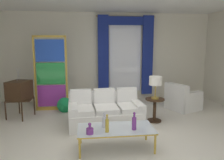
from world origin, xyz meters
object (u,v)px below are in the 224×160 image
object	(u,v)px
bottle_amber_squat	(104,121)
armchair_white	(182,100)
round_side_table	(155,108)
bottle_crystal_tall	(134,123)
table_lamp_brass	(156,82)
bottle_blue_decanter	(107,125)
coffee_table	(116,129)
vintage_tv	(19,91)
bottle_ruby_flask	(90,130)
couch_white_long	(105,112)
stained_glass_divider	(51,75)
peacock_figurine	(64,106)

from	to	relation	value
bottle_amber_squat	armchair_white	size ratio (longest dim) A/B	0.28
bottle_amber_squat	round_side_table	xyz separation A→B (m)	(1.39, 1.30, -0.17)
bottle_crystal_tall	table_lamp_brass	bearing A→B (deg)	59.70
armchair_white	bottle_blue_decanter	bearing A→B (deg)	-135.80
bottle_amber_squat	coffee_table	bearing A→B (deg)	-11.84
vintage_tv	bottle_crystal_tall	bearing A→B (deg)	-39.81
table_lamp_brass	bottle_crystal_tall	bearing A→B (deg)	-120.30
coffee_table	bottle_ruby_flask	size ratio (longest dim) A/B	6.96
bottle_blue_decanter	bottle_crystal_tall	size ratio (longest dim) A/B	0.99
couch_white_long	bottle_ruby_flask	xyz separation A→B (m)	(-0.40, -1.52, 0.17)
table_lamp_brass	stained_glass_divider	bearing A→B (deg)	154.47
bottle_amber_squat	armchair_white	world-z (taller)	armchair_white
coffee_table	table_lamp_brass	xyz separation A→B (m)	(1.18, 1.34, 0.65)
peacock_figurine	table_lamp_brass	xyz separation A→B (m)	(2.35, -0.95, 0.81)
peacock_figurine	bottle_ruby_flask	bearing A→B (deg)	-74.92
bottle_crystal_tall	couch_white_long	bearing A→B (deg)	106.04
bottle_amber_squat	table_lamp_brass	bearing A→B (deg)	43.04
vintage_tv	peacock_figurine	xyz separation A→B (m)	(1.14, 0.24, -0.51)
armchair_white	round_side_table	bearing A→B (deg)	-141.33
coffee_table	peacock_figurine	size ratio (longest dim) A/B	2.37
bottle_blue_decanter	vintage_tv	distance (m)	3.09
bottle_crystal_tall	round_side_table	xyz separation A→B (m)	(0.86, 1.47, -0.19)
stained_glass_divider	round_side_table	distance (m)	3.12
coffee_table	armchair_white	world-z (taller)	armchair_white
couch_white_long	vintage_tv	size ratio (longest dim) A/B	1.35
bottle_blue_decanter	couch_white_long	bearing A→B (deg)	86.31
armchair_white	couch_white_long	bearing A→B (deg)	-158.15
stained_glass_divider	peacock_figurine	distance (m)	0.99
couch_white_long	bottle_crystal_tall	world-z (taller)	couch_white_long
armchair_white	table_lamp_brass	world-z (taller)	table_lamp_brass
bottle_ruby_flask	vintage_tv	world-z (taller)	vintage_tv
table_lamp_brass	bottle_blue_decanter	bearing A→B (deg)	-131.85
coffee_table	stained_glass_divider	world-z (taller)	stained_glass_divider
vintage_tv	table_lamp_brass	bearing A→B (deg)	-11.60
vintage_tv	table_lamp_brass	world-z (taller)	vintage_tv
round_side_table	bottle_blue_decanter	bearing A→B (deg)	-131.85
bottle_amber_squat	stained_glass_divider	xyz separation A→B (m)	(-1.35, 2.61, 0.53)
bottle_blue_decanter	vintage_tv	world-z (taller)	vintage_tv
bottle_ruby_flask	armchair_white	world-z (taller)	armchair_white
vintage_tv	table_lamp_brass	size ratio (longest dim) A/B	2.36
bottle_blue_decanter	round_side_table	size ratio (longest dim) A/B	0.56
couch_white_long	coffee_table	size ratio (longest dim) A/B	1.27
coffee_table	bottle_ruby_flask	xyz separation A→B (m)	(-0.49, -0.23, 0.10)
vintage_tv	stained_glass_divider	distance (m)	1.01
coffee_table	table_lamp_brass	distance (m)	1.90
bottle_crystal_tall	bottle_ruby_flask	size ratio (longest dim) A/B	1.64
bottle_ruby_flask	peacock_figurine	size ratio (longest dim) A/B	0.34
coffee_table	bottle_blue_decanter	world-z (taller)	bottle_blue_decanter
bottle_crystal_tall	bottle_ruby_flask	world-z (taller)	bottle_crystal_tall
coffee_table	vintage_tv	xyz separation A→B (m)	(-2.31, 2.06, 0.35)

